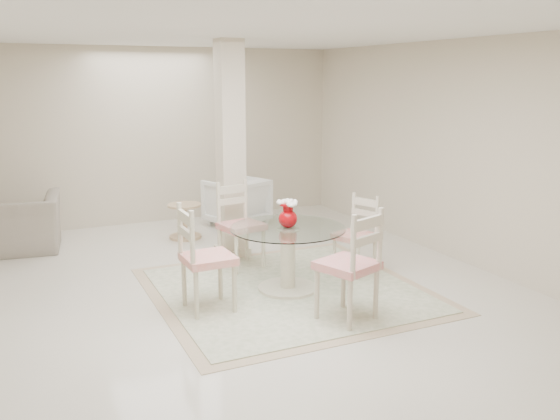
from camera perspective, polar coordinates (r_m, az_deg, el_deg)
name	(u,v)px	position (r m, az deg, el deg)	size (l,w,h in m)	color
ground	(230,292)	(6.42, -4.79, -7.87)	(7.00, 7.00, 0.00)	silver
room_shell	(227,117)	(6.02, -5.12, 8.88)	(6.02, 7.02, 2.71)	beige
column	(231,151)	(7.46, -4.79, 5.72)	(0.30, 0.30, 2.70)	beige
area_rug	(288,290)	(6.44, 0.75, -7.69)	(2.81, 2.81, 0.02)	tan
dining_table	(288,259)	(6.33, 0.76, -4.72)	(1.22, 1.22, 0.70)	beige
red_vase	(288,214)	(6.20, 0.78, -0.34)	(0.23, 0.22, 0.31)	#A8050B
dining_chair_east	(359,229)	(6.90, 7.58, -1.81)	(0.53, 0.53, 1.02)	beige
dining_chair_north	(238,218)	(7.09, -4.05, -0.80)	(0.53, 0.53, 1.14)	beige
dining_chair_west	(200,251)	(5.75, -7.67, -3.92)	(0.48, 0.48, 1.17)	beige
dining_chair_south	(354,258)	(5.49, 7.14, -4.56)	(0.62, 0.62, 1.20)	beige
recliner_taupe	(14,224)	(8.49, -24.23, -1.23)	(1.14, 1.00, 0.74)	gray
armchair_white	(237,202)	(9.13, -4.19, 0.78)	(0.79, 0.81, 0.74)	white
side_table	(185,222)	(8.52, -9.13, -1.18)	(0.47, 0.47, 0.49)	tan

